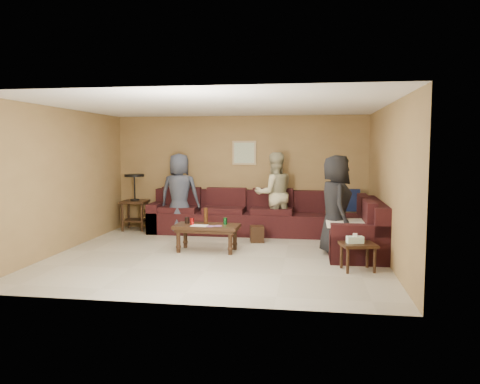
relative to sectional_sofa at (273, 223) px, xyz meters
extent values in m
plane|color=#B2AD97|center=(-0.81, -1.52, -0.33)|extent=(5.50, 5.50, 0.00)
cube|color=white|center=(-0.81, -1.52, 2.12)|extent=(5.50, 5.00, 0.10)
cube|color=olive|center=(-0.81, 0.98, 0.92)|extent=(5.50, 0.10, 2.50)
cube|color=olive|center=(-0.81, -4.02, 0.92)|extent=(5.50, 0.10, 2.50)
cube|color=olive|center=(-3.56, -1.52, 0.92)|extent=(0.10, 5.00, 2.50)
cube|color=olive|center=(1.94, -1.52, 0.92)|extent=(0.10, 5.00, 2.50)
cube|color=#331113|center=(-0.81, 0.53, -0.10)|extent=(3.70, 0.90, 0.45)
cube|color=#331113|center=(-0.81, 0.86, 0.35)|extent=(3.70, 0.24, 0.45)
cube|color=#331113|center=(-2.54, 0.53, -0.01)|extent=(0.24, 0.90, 0.63)
cube|color=#331113|center=(1.49, -0.92, -0.10)|extent=(0.90, 2.00, 0.45)
cube|color=#331113|center=(1.82, -0.92, 0.35)|extent=(0.24, 2.00, 0.45)
cube|color=#331113|center=(1.49, -1.80, -0.01)|extent=(0.90, 0.24, 0.63)
cube|color=#121A3A|center=(1.49, 0.53, 0.42)|extent=(0.45, 0.14, 0.45)
cube|color=silver|center=(1.49, -1.37, 0.25)|extent=(1.00, 0.85, 0.04)
cube|color=black|center=(-1.07, -1.23, 0.11)|extent=(1.14, 0.60, 0.06)
cube|color=black|center=(-1.07, -1.23, 0.05)|extent=(1.06, 0.51, 0.05)
cylinder|color=black|center=(-1.53, -1.41, -0.12)|extent=(0.07, 0.07, 0.41)
cylinder|color=black|center=(-0.61, -1.45, -0.12)|extent=(0.07, 0.07, 0.41)
cylinder|color=black|center=(-1.52, -1.01, -0.12)|extent=(0.07, 0.07, 0.41)
cylinder|color=black|center=(-0.60, -1.04, -0.12)|extent=(0.07, 0.07, 0.41)
cylinder|color=red|center=(-1.32, -1.27, 0.20)|extent=(0.07, 0.07, 0.12)
cylinder|color=#12662B|center=(-0.76, -1.13, 0.20)|extent=(0.07, 0.07, 0.12)
cylinder|color=#381E0C|center=(-1.11, -1.10, 0.28)|extent=(0.07, 0.07, 0.28)
cylinder|color=black|center=(-1.45, -1.13, 0.20)|extent=(0.08, 0.08, 0.11)
cube|color=silver|center=(-1.17, -1.34, 0.15)|extent=(0.29, 0.23, 0.00)
cylinder|color=#D34A76|center=(-0.97, -1.38, 0.15)|extent=(0.14, 0.14, 0.01)
cylinder|color=#D34A76|center=(-0.85, -1.34, 0.15)|extent=(0.14, 0.14, 0.01)
cube|color=black|center=(-3.10, 0.63, 0.30)|extent=(0.57, 0.57, 0.05)
cube|color=black|center=(-3.10, 0.63, -0.11)|extent=(0.50, 0.50, 0.03)
cylinder|color=black|center=(-3.30, 0.40, -0.01)|extent=(0.05, 0.05, 0.63)
cylinder|color=black|center=(-2.87, 0.42, -0.01)|extent=(0.05, 0.05, 0.63)
cylinder|color=black|center=(-3.33, 0.83, -0.01)|extent=(0.05, 0.05, 0.63)
cylinder|color=black|center=(-2.90, 0.86, -0.01)|extent=(0.05, 0.05, 0.63)
cylinder|color=black|center=(-3.10, 0.63, 0.34)|extent=(0.19, 0.19, 0.03)
cylinder|color=black|center=(-3.10, 0.63, 0.62)|extent=(0.03, 0.03, 0.52)
cylinder|color=black|center=(-3.10, 0.63, 0.88)|extent=(0.43, 0.43, 0.05)
cube|color=black|center=(1.42, -2.17, 0.06)|extent=(0.58, 0.51, 0.05)
cylinder|color=black|center=(1.26, -2.36, -0.13)|extent=(0.05, 0.05, 0.39)
cylinder|color=black|center=(1.65, -2.27, -0.13)|extent=(0.05, 0.05, 0.39)
cylinder|color=black|center=(1.19, -2.06, -0.13)|extent=(0.05, 0.05, 0.39)
cylinder|color=black|center=(1.58, -1.97, -0.13)|extent=(0.05, 0.05, 0.39)
cube|color=white|center=(1.38, -2.17, 0.14)|extent=(0.26, 0.17, 0.10)
cube|color=silver|center=(1.38, -2.17, 0.21)|extent=(0.06, 0.04, 0.05)
cube|color=black|center=(-0.29, -0.30, -0.17)|extent=(0.30, 0.30, 0.31)
cube|color=tan|center=(-0.71, 0.96, 1.37)|extent=(0.52, 0.03, 0.52)
cube|color=beige|center=(-0.71, 0.95, 1.37)|extent=(0.44, 0.01, 0.44)
imported|color=#323745|center=(-1.99, 0.32, 0.52)|extent=(0.83, 0.54, 1.70)
imported|color=#B7B188|center=(-0.02, 0.50, 0.53)|extent=(1.01, 0.90, 1.72)
imported|color=black|center=(1.15, -1.11, 0.52)|extent=(0.66, 0.90, 1.69)
camera|label=1|loc=(0.71, -9.14, 1.49)|focal=35.00mm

